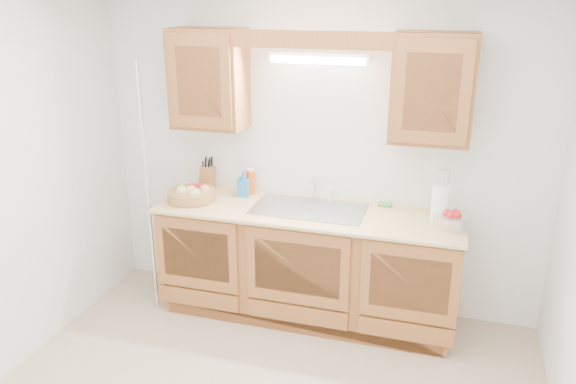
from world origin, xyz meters
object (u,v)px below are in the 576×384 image
(knife_block, at_px, (207,178))
(paper_towel, at_px, (440,204))
(fruit_basket, at_px, (192,193))
(apple_bowl, at_px, (451,220))

(knife_block, relative_size, paper_towel, 0.87)
(fruit_basket, xyz_separation_m, paper_towel, (1.89, 0.08, 0.08))
(apple_bowl, bearing_deg, knife_block, 172.61)
(knife_block, xyz_separation_m, apple_bowl, (1.96, -0.25, -0.05))
(fruit_basket, bearing_deg, paper_towel, 2.45)
(paper_towel, xyz_separation_m, apple_bowl, (0.08, -0.06, -0.08))
(paper_towel, bearing_deg, fruit_basket, -177.55)
(knife_block, height_order, paper_towel, paper_towel)
(apple_bowl, bearing_deg, fruit_basket, -179.48)
(paper_towel, bearing_deg, knife_block, 174.20)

